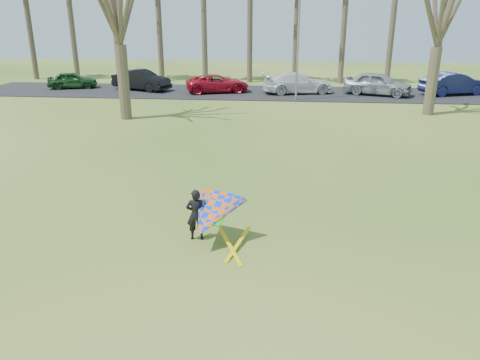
# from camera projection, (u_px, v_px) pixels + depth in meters

# --- Properties ---
(ground) EXTENTS (100.00, 100.00, 0.00)m
(ground) POSITION_uv_depth(u_px,v_px,m) (233.00, 243.00, 12.74)
(ground) COLOR #205A13
(ground) RESTS_ON ground
(parking_strip) EXTENTS (46.00, 7.00, 0.06)m
(parking_strip) POSITION_uv_depth(u_px,v_px,m) (269.00, 93.00, 36.13)
(parking_strip) COLOR black
(parking_strip) RESTS_ON ground
(bare_tree_right) EXTENTS (6.27, 6.27, 9.21)m
(bare_tree_right) POSITION_uv_depth(u_px,v_px,m) (443.00, 0.00, 26.44)
(bare_tree_right) COLOR brown
(bare_tree_right) RESTS_ON ground
(streetlight) EXTENTS (2.28, 0.18, 8.00)m
(streetlight) POSITION_uv_depth(u_px,v_px,m) (301.00, 35.00, 31.62)
(streetlight) COLOR gray
(streetlight) RESTS_ON ground
(car_0) EXTENTS (4.13, 2.63, 1.31)m
(car_0) POSITION_uv_depth(u_px,v_px,m) (72.00, 80.00, 37.93)
(car_0) COLOR #1B451C
(car_0) RESTS_ON parking_strip
(car_1) EXTENTS (5.08, 3.33, 1.58)m
(car_1) POSITION_uv_depth(u_px,v_px,m) (141.00, 80.00, 37.00)
(car_1) COLOR black
(car_1) RESTS_ON parking_strip
(car_2) EXTENTS (5.29, 3.61, 1.35)m
(car_2) POSITION_uv_depth(u_px,v_px,m) (217.00, 83.00, 36.02)
(car_2) COLOR #AC0D1F
(car_2) RESTS_ON parking_strip
(car_3) EXTENTS (5.67, 3.38, 1.54)m
(car_3) POSITION_uv_depth(u_px,v_px,m) (298.00, 83.00, 35.58)
(car_3) COLOR white
(car_3) RESTS_ON parking_strip
(car_4) EXTENTS (5.30, 3.58, 1.68)m
(car_4) POSITION_uv_depth(u_px,v_px,m) (378.00, 84.00, 34.78)
(car_4) COLOR #91969E
(car_4) RESTS_ON parking_strip
(car_5) EXTENTS (5.26, 3.32, 1.64)m
(car_5) POSITION_uv_depth(u_px,v_px,m) (454.00, 84.00, 34.90)
(car_5) COLOR #181D48
(car_5) RESTS_ON parking_strip
(kite_flyer) EXTENTS (2.13, 2.39, 2.02)m
(kite_flyer) POSITION_uv_depth(u_px,v_px,m) (210.00, 215.00, 12.43)
(kite_flyer) COLOR black
(kite_flyer) RESTS_ON ground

